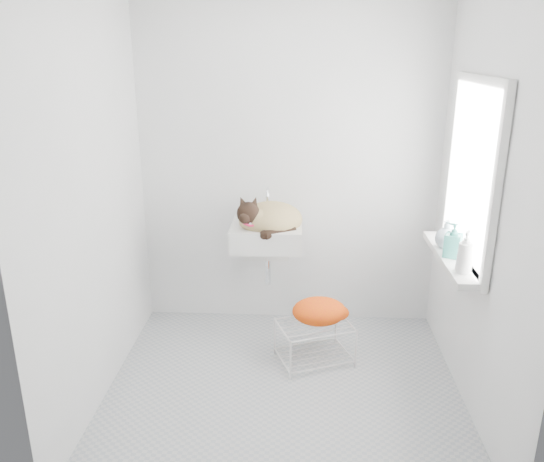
{
  "coord_description": "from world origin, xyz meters",
  "views": [
    {
      "loc": [
        0.09,
        -2.95,
        2.05
      ],
      "look_at": [
        -0.1,
        0.5,
        0.88
      ],
      "focal_mm": 36.22,
      "sensor_mm": 36.0,
      "label": 1
    }
  ],
  "objects_px": {
    "cat": "(268,219)",
    "bottle_b": "(452,257)",
    "bottle_c": "(445,247)",
    "sink": "(267,224)",
    "wire_rack": "(314,341)",
    "bottle_a": "(463,272)"
  },
  "relations": [
    {
      "from": "sink",
      "to": "cat",
      "type": "distance_m",
      "value": 0.05
    },
    {
      "from": "wire_rack",
      "to": "cat",
      "type": "bearing_deg",
      "value": 131.73
    },
    {
      "from": "wire_rack",
      "to": "bottle_b",
      "type": "xyz_separation_m",
      "value": [
        0.8,
        -0.18,
        0.7
      ]
    },
    {
      "from": "cat",
      "to": "sink",
      "type": "bearing_deg",
      "value": 108.23
    },
    {
      "from": "sink",
      "to": "wire_rack",
      "type": "distance_m",
      "value": 0.88
    },
    {
      "from": "sink",
      "to": "bottle_a",
      "type": "bearing_deg",
      "value": -35.45
    },
    {
      "from": "wire_rack",
      "to": "sink",
      "type": "bearing_deg",
      "value": 131.38
    },
    {
      "from": "sink",
      "to": "bottle_a",
      "type": "relative_size",
      "value": 2.48
    },
    {
      "from": "bottle_c",
      "to": "bottle_a",
      "type": "bearing_deg",
      "value": -90.0
    },
    {
      "from": "bottle_a",
      "to": "bottle_c",
      "type": "distance_m",
      "value": 0.4
    },
    {
      "from": "bottle_b",
      "to": "cat",
      "type": "bearing_deg",
      "value": 153.92
    },
    {
      "from": "cat",
      "to": "bottle_a",
      "type": "distance_m",
      "value": 1.39
    },
    {
      "from": "cat",
      "to": "wire_rack",
      "type": "bearing_deg",
      "value": -62.99
    },
    {
      "from": "bottle_b",
      "to": "wire_rack",
      "type": "bearing_deg",
      "value": 167.34
    },
    {
      "from": "wire_rack",
      "to": "bottle_b",
      "type": "distance_m",
      "value": 1.08
    },
    {
      "from": "cat",
      "to": "bottle_c",
      "type": "bearing_deg",
      "value": -33.9
    },
    {
      "from": "bottle_b",
      "to": "sink",
      "type": "bearing_deg",
      "value": 153.43
    },
    {
      "from": "cat",
      "to": "bottle_c",
      "type": "distance_m",
      "value": 1.2
    },
    {
      "from": "sink",
      "to": "bottle_c",
      "type": "height_order",
      "value": "sink"
    },
    {
      "from": "cat",
      "to": "bottle_b",
      "type": "relative_size",
      "value": 2.48
    },
    {
      "from": "cat",
      "to": "bottle_b",
      "type": "bearing_deg",
      "value": -40.8
    },
    {
      "from": "sink",
      "to": "cat",
      "type": "relative_size",
      "value": 0.96
    }
  ]
}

